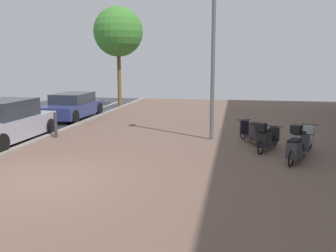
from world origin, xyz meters
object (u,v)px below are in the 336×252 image
at_px(scooter_far, 296,149).
at_px(bollard_far, 56,125).
at_px(parked_car_near, 6,123).
at_px(street_tree, 118,32).
at_px(scooter_extra, 301,139).
at_px(scooter_near, 254,132).
at_px(parked_car_far, 72,106).
at_px(scooter_mid, 266,138).
at_px(lamp_post, 213,50).

height_order(scooter_far, bollard_far, bollard_far).
distance_m(scooter_far, parked_car_near, 9.59).
relative_size(parked_car_near, street_tree, 0.68).
bearing_deg(scooter_extra, scooter_near, 139.19).
xyz_separation_m(scooter_far, parked_car_near, (-9.53, 1.04, 0.31)).
bearing_deg(parked_car_far, scooter_mid, -31.81).
bearing_deg(scooter_far, scooter_near, 114.96).
relative_size(parked_car_far, street_tree, 0.69).
bearing_deg(scooter_near, scooter_mid, -73.59).
height_order(scooter_mid, lamp_post, lamp_post).
xyz_separation_m(scooter_near, scooter_mid, (0.32, -1.08, 0.04)).
xyz_separation_m(scooter_far, parked_car_far, (-9.67, 6.73, 0.22)).
height_order(scooter_near, scooter_far, scooter_near).
relative_size(scooter_near, scooter_mid, 1.01).
relative_size(scooter_mid, bollard_far, 1.79).
relative_size(scooter_mid, street_tree, 0.28).
relative_size(parked_car_near, lamp_post, 0.72).
height_order(scooter_far, parked_car_far, parked_car_far).
xyz_separation_m(scooter_far, bollard_far, (-8.23, 2.12, 0.09)).
bearing_deg(parked_car_far, scooter_extra, -29.44).
bearing_deg(scooter_extra, lamp_post, 148.79).
height_order(scooter_mid, bollard_far, scooter_mid).
distance_m(scooter_far, parked_car_far, 11.78).
relative_size(scooter_far, street_tree, 0.27).
distance_m(lamp_post, street_tree, 10.69).
height_order(scooter_mid, scooter_far, scooter_mid).
height_order(street_tree, bollard_far, street_tree).
height_order(parked_car_far, street_tree, street_tree).
bearing_deg(parked_car_far, street_tree, 78.36).
relative_size(scooter_far, lamp_post, 0.28).
bearing_deg(lamp_post, street_tree, 125.59).
bearing_deg(scooter_near, street_tree, 129.80).
height_order(scooter_near, scooter_extra, scooter_extra).
xyz_separation_m(scooter_mid, street_tree, (-7.95, 10.25, 4.07)).
relative_size(scooter_near, scooter_far, 1.04).
xyz_separation_m(scooter_near, scooter_far, (1.06, -2.28, -0.02)).
xyz_separation_m(scooter_extra, bollard_far, (-8.52, 1.01, 0.02)).
distance_m(scooter_near, scooter_extra, 1.79).
height_order(parked_car_far, lamp_post, lamp_post).
bearing_deg(street_tree, parked_car_far, -101.64).
bearing_deg(scooter_mid, scooter_near, 106.41).
xyz_separation_m(scooter_near, scooter_extra, (1.36, -1.17, 0.05)).
bearing_deg(parked_car_far, scooter_far, -34.85).
height_order(scooter_far, street_tree, street_tree).
bearing_deg(scooter_far, lamp_post, 131.85).
relative_size(scooter_near, parked_car_near, 0.41).
bearing_deg(street_tree, parked_car_near, -94.59).
bearing_deg(scooter_near, lamp_post, 159.86).
relative_size(scooter_extra, parked_car_near, 0.38).
distance_m(parked_car_near, street_tree, 11.11).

